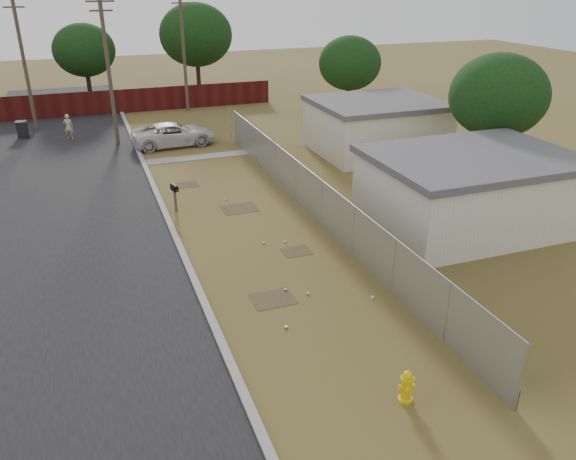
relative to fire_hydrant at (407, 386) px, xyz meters
name	(u,v)px	position (x,y,z in m)	size (l,w,h in m)	color
ground	(252,235)	(-0.78, 10.74, -0.43)	(120.00, 120.00, 0.00)	brown
street	(75,191)	(-7.54, 18.79, -0.42)	(15.10, 60.00, 0.12)	black
chainlink_fence	(313,199)	(2.34, 11.77, 0.36)	(0.10, 27.06, 2.02)	#92949A
privacy_fence	(79,104)	(-6.78, 35.74, 0.47)	(30.00, 0.12, 1.80)	#41100E
utility_poles	(109,58)	(-4.45, 31.41, 4.26)	(12.60, 8.24, 9.00)	#4C4132
houses	(418,154)	(8.92, 13.87, 1.13)	(9.30, 17.24, 3.10)	beige
horizon_trees	(169,51)	(0.06, 34.30, 4.19)	(33.32, 31.94, 7.78)	#2F1F15
fire_hydrant	(407,386)	(0.00, 0.00, 0.00)	(0.45, 0.45, 0.93)	#E2BD0B
mailbox	(174,190)	(-3.25, 14.41, 0.59)	(0.30, 0.57, 1.30)	brown
pickup_truck	(174,134)	(-1.46, 25.27, 0.28)	(2.36, 5.12, 1.42)	silver
pedestrian	(69,127)	(-7.60, 29.12, 0.38)	(0.60, 0.39, 1.63)	tan
trash_bin	(22,129)	(-10.47, 30.53, 0.12)	(0.72, 0.79, 1.09)	black
scattered_litter	(285,264)	(-0.38, 7.84, -0.39)	(3.40, 11.10, 0.07)	beige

